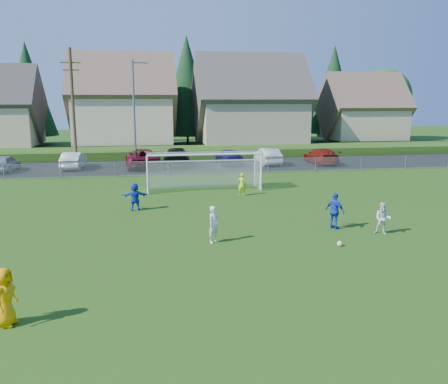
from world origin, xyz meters
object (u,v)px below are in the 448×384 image
(car_b, at_px, (74,160))
(car_e, at_px, (229,157))
(referee, at_px, (5,297))
(car_d, at_px, (176,157))
(soccer_ball, at_px, (340,244))
(car_g, at_px, (321,156))
(soccer_goal, at_px, (203,165))
(car_c, at_px, (142,158))
(player_white_a, at_px, (214,224))
(player_blue_a, at_px, (335,211))
(car_a, at_px, (4,163))
(car_f, at_px, (268,156))
(goalkeeper, at_px, (242,184))
(player_white_b, at_px, (383,219))
(player_blue_b, at_px, (135,197))

(car_b, xyz_separation_m, car_e, (13.50, -0.07, 0.03))
(referee, relative_size, car_b, 0.37)
(car_d, bearing_deg, soccer_ball, 104.99)
(car_g, xyz_separation_m, soccer_goal, (-12.25, -10.53, 0.91))
(car_c, bearing_deg, car_g, 175.10)
(referee, distance_m, car_b, 29.40)
(player_white_a, bearing_deg, player_blue_a, -29.44)
(car_b, bearing_deg, referee, 97.70)
(player_white_a, height_order, player_blue_a, player_blue_a)
(player_white_a, height_order, car_a, player_white_a)
(player_white_a, distance_m, car_b, 24.53)
(car_a, bearing_deg, car_b, -168.43)
(player_white_a, distance_m, car_f, 24.24)
(referee, bearing_deg, player_blue_a, -44.22)
(car_g, bearing_deg, referee, 55.52)
(goalkeeper, xyz_separation_m, car_g, (10.14, 12.92, 0.01))
(car_d, bearing_deg, player_white_b, 111.50)
(player_white_b, distance_m, soccer_goal, 13.49)
(player_blue_b, bearing_deg, car_c, -91.16)
(referee, relative_size, car_f, 0.36)
(referee, distance_m, player_blue_b, 13.22)
(player_blue_a, xyz_separation_m, soccer_goal, (-4.75, 10.59, 0.78))
(car_c, bearing_deg, player_blue_a, 108.52)
(soccer_goal, bearing_deg, car_a, 145.29)
(car_b, relative_size, car_e, 0.99)
(player_white_a, height_order, player_blue_b, player_white_a)
(car_b, bearing_deg, goalkeeper, 134.58)
(car_b, bearing_deg, car_d, -174.49)
(goalkeeper, bearing_deg, player_blue_a, 120.79)
(player_blue_b, xyz_separation_m, car_a, (-10.79, 15.79, -0.07))
(car_d, bearing_deg, car_f, -179.70)
(car_f, xyz_separation_m, car_g, (4.94, -0.49, -0.02))
(player_blue_b, distance_m, car_e, 18.32)
(goalkeeper, distance_m, car_c, 14.62)
(car_b, bearing_deg, car_c, -179.51)
(car_e, bearing_deg, car_a, -1.88)
(car_d, bearing_deg, goalkeeper, 106.21)
(player_blue_b, bearing_deg, car_g, -136.16)
(soccer_ball, bearing_deg, soccer_goal, 106.68)
(player_white_b, distance_m, car_g, 23.05)
(soccer_ball, height_order, player_white_b, player_white_b)
(soccer_ball, bearing_deg, car_d, 101.26)
(referee, bearing_deg, goalkeeper, -17.22)
(player_white_a, xyz_separation_m, car_b, (-8.70, 22.94, -0.06))
(goalkeeper, bearing_deg, player_white_a, 84.19)
(car_a, bearing_deg, goalkeeper, 147.45)
(goalkeeper, bearing_deg, player_white_b, 127.93)
(player_blue_b, relative_size, car_e, 0.34)
(car_c, bearing_deg, soccer_goal, 106.44)
(player_blue_b, height_order, car_g, player_blue_b)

